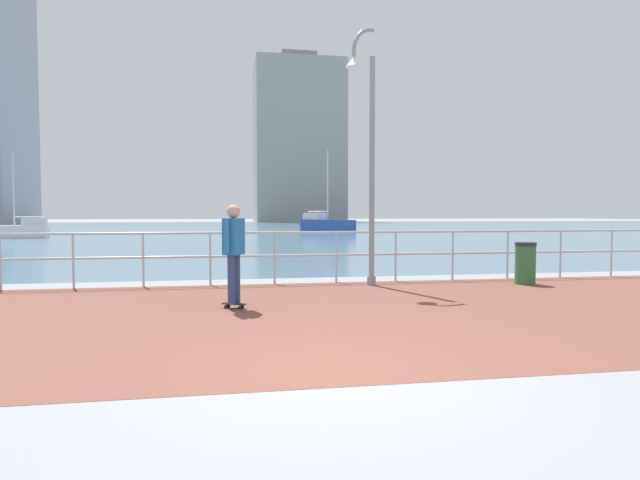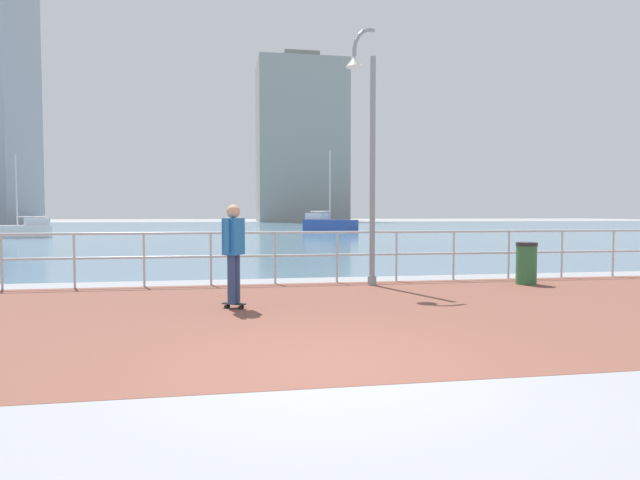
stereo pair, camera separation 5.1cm
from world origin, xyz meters
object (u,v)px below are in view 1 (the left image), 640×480
object	(u,v)px
skateboarder	(234,246)
trash_bin	(525,263)
lamppost	(367,144)
sailboat_navy	(326,224)
sailboat_ivory	(17,230)

from	to	relation	value
skateboarder	trash_bin	xyz separation A→B (m)	(6.40, 2.01, -0.56)
lamppost	sailboat_navy	bearing A→B (deg)	80.79
skateboarder	sailboat_navy	xyz separation A→B (m)	(8.25, 35.59, -0.38)
skateboarder	trash_bin	distance (m)	6.73
sailboat_navy	lamppost	bearing A→B (deg)	-99.21
skateboarder	trash_bin	bearing A→B (deg)	17.39
skateboarder	sailboat_ivory	bearing A→B (deg)	114.98
sailboat_ivory	lamppost	bearing A→B (deg)	-58.21
trash_bin	sailboat_ivory	xyz separation A→B (m)	(-19.46, 26.03, 0.04)
lamppost	trash_bin	xyz separation A→B (m)	(3.54, -0.34, -2.58)
lamppost	trash_bin	world-z (taller)	lamppost
trash_bin	sailboat_navy	bearing A→B (deg)	86.85
lamppost	sailboat_ivory	bearing A→B (deg)	121.79
lamppost	skateboarder	world-z (taller)	lamppost
sailboat_navy	sailboat_ivory	bearing A→B (deg)	-160.49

